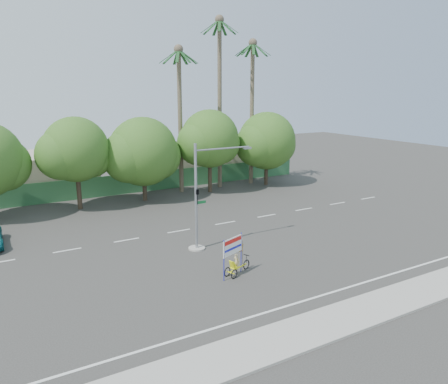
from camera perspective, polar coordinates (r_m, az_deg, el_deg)
ground at (r=27.17m, az=5.04°, el=-9.07°), size 120.00×120.00×0.00m
sidewalk_near at (r=22.05m, az=16.66°, el=-15.07°), size 50.00×2.40×0.12m
fence at (r=45.41m, az=-10.64°, el=1.27°), size 38.00×0.08×2.00m
building_left at (r=47.45m, az=-24.00°, el=2.08°), size 12.00×8.00×4.00m
building_right at (r=52.37m, az=-4.06°, el=3.95°), size 14.00×8.00×3.60m
tree_left at (r=39.57m, az=-18.85°, el=4.98°), size 6.66×5.60×8.07m
tree_center at (r=41.21m, az=-10.59°, el=4.94°), size 7.62×6.40×7.85m
tree_right at (r=43.90m, az=-1.94°, el=6.69°), size 6.90×5.80×8.36m
tree_far_right at (r=47.64m, az=5.56°, el=6.44°), size 7.38×6.20×7.94m
palm_tall at (r=45.90m, az=-0.58°, el=13.53°), size 3.73×3.79×17.45m
palm_mid at (r=48.00m, az=3.69°, el=12.22°), size 3.73×3.79×15.45m
palm_short at (r=43.89m, az=-5.80°, el=11.37°), size 3.73×3.79×14.45m
traffic_signal at (r=28.40m, az=-3.10°, el=-1.82°), size 4.72×1.10×7.00m
trike_billboard at (r=24.95m, az=1.47°, el=-8.71°), size 2.31×1.11×2.42m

